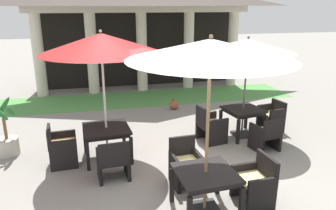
% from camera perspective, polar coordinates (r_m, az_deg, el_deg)
% --- Properties ---
extents(ground_plane, '(60.00, 60.00, 0.00)m').
position_cam_1_polar(ground_plane, '(6.55, 6.09, -13.32)').
color(ground_plane, gray).
extents(background_pavilion, '(8.85, 3.18, 4.30)m').
position_cam_1_polar(background_pavilion, '(12.92, -4.88, 17.39)').
color(background_pavilion, beige).
rests_on(background_pavilion, ground).
extents(lawn_strip, '(10.65, 2.13, 0.01)m').
position_cam_1_polar(lawn_strip, '(12.01, -3.48, 1.23)').
color(lawn_strip, '#519347').
rests_on(lawn_strip, ground).
extents(patio_table_near_foreground, '(1.02, 1.02, 0.75)m').
position_cam_1_polar(patio_table_near_foreground, '(8.62, 13.04, -1.24)').
color(patio_table_near_foreground, black).
rests_on(patio_table_near_foreground, ground).
extents(patio_umbrella_near_foreground, '(2.30, 2.30, 2.59)m').
position_cam_1_polar(patio_umbrella_near_foreground, '(8.25, 13.84, 9.94)').
color(patio_umbrella_near_foreground, '#2D2D2D').
rests_on(patio_umbrella_near_foreground, ground).
extents(patio_chair_near_foreground_east, '(0.62, 0.65, 0.83)m').
position_cam_1_polar(patio_chair_near_foreground_east, '(9.26, 17.76, -1.89)').
color(patio_chair_near_foreground_east, black).
rests_on(patio_chair_near_foreground_east, ground).
extents(patio_chair_near_foreground_west, '(0.68, 0.72, 0.91)m').
position_cam_1_polar(patio_chair_near_foreground_west, '(8.19, 7.41, -3.62)').
color(patio_chair_near_foreground_west, black).
rests_on(patio_chair_near_foreground_west, ground).
extents(patio_chair_near_foreground_south, '(0.64, 0.64, 0.83)m').
position_cam_1_polar(patio_chair_near_foreground_south, '(8.00, 16.86, -4.99)').
color(patio_chair_near_foreground_south, black).
rests_on(patio_chair_near_foreground_south, ground).
extents(patio_table_mid_left, '(1.05, 1.05, 0.74)m').
position_cam_1_polar(patio_table_mid_left, '(7.29, -10.75, -4.57)').
color(patio_table_mid_left, black).
rests_on(patio_table_mid_left, ground).
extents(patio_umbrella_mid_left, '(2.50, 2.50, 2.83)m').
position_cam_1_polar(patio_umbrella_mid_left, '(6.83, -11.66, 10.45)').
color(patio_umbrella_mid_left, '#2D2D2D').
rests_on(patio_umbrella_mid_left, ground).
extents(patio_chair_mid_left_south, '(0.65, 0.54, 0.85)m').
position_cam_1_polar(patio_chair_mid_left_south, '(6.51, -9.55, -9.65)').
color(patio_chair_mid_left_south, black).
rests_on(patio_chair_mid_left_south, ground).
extents(patio_chair_mid_left_west, '(0.61, 0.66, 0.87)m').
position_cam_1_polar(patio_chair_mid_left_west, '(7.35, -18.22, -6.92)').
color(patio_chair_mid_left_west, black).
rests_on(patio_chair_mid_left_west, ground).
extents(patio_table_mid_right, '(1.00, 1.00, 0.74)m').
position_cam_1_polar(patio_table_mid_right, '(5.42, 6.62, -12.46)').
color(patio_table_mid_right, black).
rests_on(patio_table_mid_right, ground).
extents(patio_umbrella_mid_right, '(2.48, 2.48, 2.91)m').
position_cam_1_polar(patio_umbrella_mid_right, '(4.76, 7.47, 9.33)').
color(patio_umbrella_mid_right, '#2D2D2D').
rests_on(patio_umbrella_mid_right, ground).
extents(patio_chair_mid_right_north, '(0.58, 0.62, 0.89)m').
position_cam_1_polar(patio_chair_mid_right_north, '(6.29, 3.14, -10.39)').
color(patio_chair_mid_right_north, black).
rests_on(patio_chair_mid_right_north, ground).
extents(patio_chair_mid_right_east, '(0.59, 0.67, 0.86)m').
position_cam_1_polar(patio_chair_mid_right_east, '(5.94, 15.05, -12.88)').
color(patio_chair_mid_right_east, black).
rests_on(patio_chair_mid_right_east, ground).
extents(potted_palm_left_edge, '(0.50, 0.49, 1.36)m').
position_cam_1_polar(potted_palm_left_edge, '(8.30, -26.38, -5.69)').
color(potted_palm_left_edge, '#B2AD9E').
rests_on(potted_palm_left_edge, ground).
extents(terracotta_urn, '(0.29, 0.29, 0.39)m').
position_cam_1_polar(terracotta_urn, '(10.67, 1.02, 0.04)').
color(terracotta_urn, brown).
rests_on(terracotta_urn, ground).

